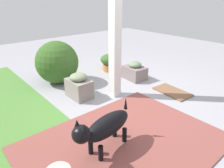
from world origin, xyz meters
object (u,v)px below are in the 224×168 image
at_px(round_shrub, 57,62).
at_px(terracotta_pot_broad, 109,62).
at_px(stone_planter_mid, 79,86).
at_px(stone_planter_nearest, 135,71).
at_px(dog, 105,127).
at_px(porch_pillar, 115,28).
at_px(doormat, 172,92).

relative_size(round_shrub, terracotta_pot_broad, 2.10).
distance_m(round_shrub, terracotta_pot_broad, 1.29).
bearing_deg(stone_planter_mid, round_shrub, -2.63).
height_order(stone_planter_nearest, dog, dog).
bearing_deg(terracotta_pot_broad, porch_pillar, 144.60).
xyz_separation_m(stone_planter_nearest, doormat, (-0.96, -0.05, -0.16)).
height_order(porch_pillar, dog, porch_pillar).
height_order(stone_planter_nearest, round_shrub, round_shrub).
bearing_deg(stone_planter_mid, doormat, -124.71).
relative_size(stone_planter_nearest, dog, 0.59).
xyz_separation_m(stone_planter_nearest, stone_planter_mid, (0.04, 1.39, 0.04)).
height_order(dog, doormat, dog).
relative_size(porch_pillar, doormat, 3.55).
bearing_deg(dog, round_shrub, -14.26).
xyz_separation_m(stone_planter_mid, round_shrub, (0.87, -0.04, 0.23)).
bearing_deg(porch_pillar, dog, 134.33).
distance_m(porch_pillar, doormat, 1.63).
relative_size(porch_pillar, terracotta_pot_broad, 5.82).
distance_m(stone_planter_nearest, round_shrub, 1.65).
bearing_deg(doormat, terracotta_pot_broad, 4.38).
xyz_separation_m(stone_planter_nearest, terracotta_pot_broad, (0.77, 0.08, 0.06)).
distance_m(porch_pillar, round_shrub, 1.54).
bearing_deg(doormat, porch_pillar, 54.65).
bearing_deg(doormat, stone_planter_nearest, 2.87).
bearing_deg(stone_planter_nearest, stone_planter_mid, 88.36).
distance_m(stone_planter_nearest, terracotta_pot_broad, 0.77).
distance_m(stone_planter_mid, terracotta_pot_broad, 1.50).
relative_size(dog, doormat, 1.25).
relative_size(terracotta_pot_broad, doormat, 0.61).
bearing_deg(doormat, round_shrub, 36.82).
bearing_deg(terracotta_pot_broad, round_shrub, 83.45).
xyz_separation_m(dog, doormat, (0.41, -1.98, -0.32)).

